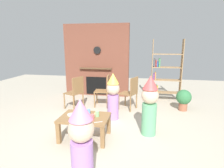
% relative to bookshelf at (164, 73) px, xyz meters
% --- Properties ---
extents(ground_plane, '(12.00, 12.00, 0.00)m').
position_rel_bookshelf_xyz_m(ground_plane, '(-1.43, -2.40, -0.88)').
color(ground_plane, '#BCB29E').
extents(brick_fireplace_feature, '(2.20, 0.28, 2.40)m').
position_rel_bookshelf_xyz_m(brick_fireplace_feature, '(-2.21, 0.20, 0.31)').
color(brick_fireplace_feature, brown).
rests_on(brick_fireplace_feature, ground_plane).
extents(bookshelf, '(0.90, 0.28, 1.90)m').
position_rel_bookshelf_xyz_m(bookshelf, '(0.00, 0.00, 0.00)').
color(bookshelf, '#9E7A51').
rests_on(bookshelf, ground_plane).
extents(coffee_table, '(0.90, 0.62, 0.44)m').
position_rel_bookshelf_xyz_m(coffee_table, '(-1.66, -2.78, -0.52)').
color(coffee_table, olive).
rests_on(coffee_table, ground_plane).
extents(paper_cup_near_left, '(0.06, 0.06, 0.09)m').
position_rel_bookshelf_xyz_m(paper_cup_near_left, '(-1.62, -2.63, -0.40)').
color(paper_cup_near_left, '#669EE0').
rests_on(paper_cup_near_left, coffee_table).
extents(paper_cup_near_right, '(0.07, 0.07, 0.11)m').
position_rel_bookshelf_xyz_m(paper_cup_near_right, '(-1.47, -2.90, -0.39)').
color(paper_cup_near_right, '#E5666B').
rests_on(paper_cup_near_right, coffee_table).
extents(paper_cup_center, '(0.07, 0.07, 0.09)m').
position_rel_bookshelf_xyz_m(paper_cup_center, '(-1.43, -2.72, -0.40)').
color(paper_cup_center, '#8CD18C').
rests_on(paper_cup_center, coffee_table).
extents(paper_cup_far_left, '(0.06, 0.06, 0.11)m').
position_rel_bookshelf_xyz_m(paper_cup_far_left, '(-1.73, -2.62, -0.39)').
color(paper_cup_far_left, '#8CD18C').
rests_on(paper_cup_far_left, coffee_table).
extents(paper_plate_front, '(0.20, 0.20, 0.01)m').
position_rel_bookshelf_xyz_m(paper_plate_front, '(-1.77, -2.89, -0.44)').
color(paper_plate_front, white).
rests_on(paper_plate_front, coffee_table).
extents(paper_plate_rear, '(0.18, 0.18, 0.01)m').
position_rel_bookshelf_xyz_m(paper_plate_rear, '(-1.92, -2.74, -0.44)').
color(paper_plate_rear, white).
rests_on(paper_plate_rear, coffee_table).
extents(birthday_cake_slice, '(0.10, 0.10, 0.08)m').
position_rel_bookshelf_xyz_m(birthday_cake_slice, '(-1.48, -2.60, -0.40)').
color(birthday_cake_slice, '#EAC68C').
rests_on(birthday_cake_slice, coffee_table).
extents(table_fork, '(0.14, 0.08, 0.01)m').
position_rel_bookshelf_xyz_m(table_fork, '(-1.34, -2.97, -0.44)').
color(table_fork, silver).
rests_on(table_fork, coffee_table).
extents(child_with_cone_hat, '(0.32, 0.32, 1.15)m').
position_rel_bookshelf_xyz_m(child_with_cone_hat, '(-1.30, -3.92, -0.27)').
color(child_with_cone_hat, '#B27FCC').
rests_on(child_with_cone_hat, ground_plane).
extents(child_in_pink, '(0.33, 0.33, 1.19)m').
position_rel_bookshelf_xyz_m(child_in_pink, '(-0.47, -2.40, -0.25)').
color(child_in_pink, '#66B27F').
rests_on(child_in_pink, ground_plane).
extents(child_by_the_chairs, '(0.31, 0.31, 1.11)m').
position_rel_bookshelf_xyz_m(child_by_the_chairs, '(-1.29, -1.78, -0.29)').
color(child_by_the_chairs, '#B27FCC').
rests_on(child_by_the_chairs, ground_plane).
extents(dining_chair_left, '(0.53, 0.53, 0.90)m').
position_rel_bookshelf_xyz_m(dining_chair_left, '(-2.41, -1.29, -0.37)').
color(dining_chair_left, olive).
rests_on(dining_chair_left, ground_plane).
extents(dining_chair_middle, '(0.43, 0.43, 0.90)m').
position_rel_bookshelf_xyz_m(dining_chair_middle, '(-1.68, -0.90, -0.37)').
color(dining_chair_middle, olive).
rests_on(dining_chair_middle, ground_plane).
extents(dining_chair_right, '(0.53, 0.53, 0.90)m').
position_rel_bookshelf_xyz_m(dining_chair_right, '(-0.93, -1.07, -0.37)').
color(dining_chair_right, olive).
rests_on(dining_chair_right, ground_plane).
extents(potted_plant_tall, '(0.40, 0.40, 0.57)m').
position_rel_bookshelf_xyz_m(potted_plant_tall, '(0.47, -0.88, -0.54)').
color(potted_plant_tall, '#9E5B42').
rests_on(potted_plant_tall, ground_plane).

